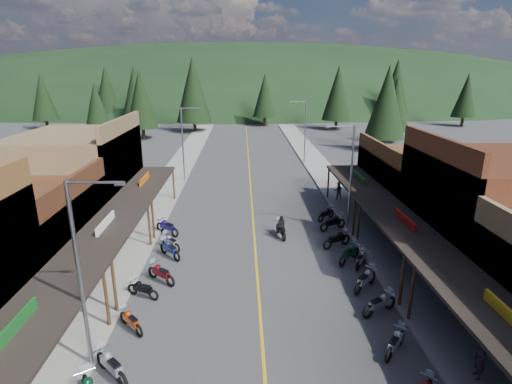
{
  "coord_description": "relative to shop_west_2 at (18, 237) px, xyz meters",
  "views": [
    {
      "loc": [
        -0.8,
        -19.86,
        11.78
      ],
      "look_at": [
        0.17,
        8.45,
        3.0
      ],
      "focal_mm": 28.0,
      "sensor_mm": 36.0,
      "label": 1
    }
  ],
  "objects": [
    {
      "name": "pedestrian_east_a",
      "position": [
        22.11,
        -9.01,
        -1.57
      ],
      "size": [
        0.48,
        0.65,
        1.64
      ],
      "primitive_type": "imported",
      "rotation": [
        0.0,
        0.0,
        -1.73
      ],
      "color": "#281F2F",
      "rests_on": "sidewalk_east"
    },
    {
      "name": "shop_west_2",
      "position": [
        0.0,
        0.0,
        0.0
      ],
      "size": [
        10.9,
        9.0,
        6.2
      ],
      "color": "#3F2111",
      "rests_on": "ground"
    },
    {
      "name": "bike_east_8",
      "position": [
        20.25,
        0.56,
        -1.98
      ],
      "size": [
        1.59,
        1.97,
        1.1
      ],
      "primitive_type": null,
      "rotation": [
        0.0,
        0.0,
        -0.57
      ],
      "color": "#A3A3A9",
      "rests_on": "ground"
    },
    {
      "name": "pine_8",
      "position": [
        -8.25,
        38.3,
        3.44
      ],
      "size": [
        4.48,
        4.48,
        10.0
      ],
      "color": "black",
      "rests_on": "ground"
    },
    {
      "name": "shop_west_3",
      "position": [
        -0.03,
        9.6,
        0.99
      ],
      "size": [
        10.9,
        10.2,
        8.2
      ],
      "color": "brown",
      "rests_on": "ground"
    },
    {
      "name": "bike_east_9",
      "position": [
        19.65,
        1.16,
        -1.88
      ],
      "size": [
        2.13,
        2.16,
        1.3
      ],
      "primitive_type": null,
      "rotation": [
        0.0,
        0.0,
        -0.77
      ],
      "color": "#0E4723",
      "rests_on": "ground"
    },
    {
      "name": "bike_east_5",
      "position": [
        19.45,
        -7.33,
        -1.95
      ],
      "size": [
        1.83,
        1.98,
        1.16
      ],
      "primitive_type": null,
      "rotation": [
        0.0,
        0.0,
        -0.71
      ],
      "color": "#ABABB0",
      "rests_on": "ground"
    },
    {
      "name": "pine_2",
      "position": [
        3.75,
        56.3,
        5.46
      ],
      "size": [
        6.72,
        6.72,
        14.0
      ],
      "color": "black",
      "rests_on": "ground"
    },
    {
      "name": "bike_west_5",
      "position": [
        7.69,
        -8.39,
        -1.89
      ],
      "size": [
        2.12,
        2.09,
        1.28
      ],
      "primitive_type": null,
      "rotation": [
        0.0,
        0.0,
        0.8
      ],
      "color": "gray",
      "rests_on": "ground"
    },
    {
      "name": "bike_east_12",
      "position": [
        19.69,
        8.59,
        -1.95
      ],
      "size": [
        1.94,
        1.93,
        1.17
      ],
      "primitive_type": null,
      "rotation": [
        0.0,
        0.0,
        -0.79
      ],
      "color": "black",
      "rests_on": "ground"
    },
    {
      "name": "bike_east_11",
      "position": [
        19.76,
        6.44,
        -1.89
      ],
      "size": [
        2.37,
        1.66,
        1.29
      ],
      "primitive_type": null,
      "rotation": [
        0.0,
        0.0,
        -1.12
      ],
      "color": "black",
      "rests_on": "ground"
    },
    {
      "name": "pine_0",
      "position": [
        -26.25,
        60.3,
        3.95
      ],
      "size": [
        5.04,
        5.04,
        11.0
      ],
      "color": "black",
      "rests_on": "ground"
    },
    {
      "name": "streetlight_2",
      "position": [
        20.71,
        6.3,
        1.93
      ],
      "size": [
        2.16,
        0.18,
        8.0
      ],
      "color": "gray",
      "rests_on": "ground"
    },
    {
      "name": "pine_11",
      "position": [
        33.75,
        36.3,
        4.65
      ],
      "size": [
        5.82,
        5.82,
        12.4
      ],
      "color": "black",
      "rests_on": "ground"
    },
    {
      "name": "rider_on_bike",
      "position": [
        15.7,
        5.25,
        -1.85
      ],
      "size": [
        1.12,
        2.34,
        1.71
      ],
      "rotation": [
        0.0,
        0.0,
        0.17
      ],
      "color": "black",
      "rests_on": "ground"
    },
    {
      "name": "pine_7",
      "position": [
        -18.25,
        74.3,
        4.7
      ],
      "size": [
        5.88,
        5.88,
        12.5
      ],
      "color": "black",
      "rests_on": "ground"
    },
    {
      "name": "ridge_hill",
      "position": [
        13.75,
        133.3,
        -2.53
      ],
      "size": [
        310.0,
        140.0,
        60.0
      ],
      "primitive_type": "ellipsoid",
      "color": "black",
      "rests_on": "ground"
    },
    {
      "name": "pine_3",
      "position": [
        17.75,
        64.3,
        3.95
      ],
      "size": [
        5.04,
        5.04,
        11.0
      ],
      "color": "black",
      "rests_on": "ground"
    },
    {
      "name": "pine_4",
      "position": [
        31.75,
        58.3,
        4.7
      ],
      "size": [
        5.88,
        5.88,
        12.5
      ],
      "color": "black",
      "rests_on": "ground"
    },
    {
      "name": "bike_west_7",
      "position": [
        7.54,
        -2.55,
        -1.97
      ],
      "size": [
        2.05,
        1.45,
        1.12
      ],
      "primitive_type": null,
      "rotation": [
        0.0,
        0.0,
        1.12
      ],
      "color": "black",
      "rests_on": "ground"
    },
    {
      "name": "shop_east_3",
      "position": [
        27.51,
        9.6,
        -0.0
      ],
      "size": [
        10.9,
        10.2,
        6.2
      ],
      "color": "#4C2D16",
      "rests_on": "ground"
    },
    {
      "name": "pine_9",
      "position": [
        37.75,
        43.3,
        3.85
      ],
      "size": [
        4.93,
        4.93,
        10.8
      ],
      "color": "black",
      "rests_on": "ground"
    },
    {
      "name": "pine_1",
      "position": [
        -10.25,
        68.3,
        4.7
      ],
      "size": [
        5.88,
        5.88,
        12.5
      ],
      "color": "black",
      "rests_on": "ground"
    },
    {
      "name": "streetlight_0",
      "position": [
        6.8,
        -7.7,
        1.93
      ],
      "size": [
        2.16,
        0.18,
        8.0
      ],
      "color": "gray",
      "rests_on": "ground"
    },
    {
      "name": "centerline",
      "position": [
        13.75,
        18.3,
        -2.53
      ],
      "size": [
        0.15,
        90.0,
        0.01
      ],
      "primitive_type": "cube",
      "color": "gold",
      "rests_on": "ground"
    },
    {
      "name": "bike_west_11",
      "position": [
        7.33,
        5.98,
        -1.87
      ],
      "size": [
        2.27,
        2.08,
        1.32
      ],
      "primitive_type": null,
      "rotation": [
        0.0,
        0.0,
        0.87
      ],
      "color": "navy",
      "rests_on": "ground"
    },
    {
      "name": "pedestrian_east_b",
      "position": [
        21.77,
        13.48,
        -1.55
      ],
      "size": [
        0.82,
        0.49,
        1.66
      ],
      "primitive_type": "imported",
      "rotation": [
        0.0,
        0.0,
        3.11
      ],
      "color": "#4D4230",
      "rests_on": "sidewalk_east"
    },
    {
      "name": "bike_east_7",
      "position": [
        19.7,
        -2.09,
        -1.88
      ],
      "size": [
        2.12,
        2.16,
        1.3
      ],
      "primitive_type": null,
      "rotation": [
        0.0,
        0.0,
        -0.77
      ],
      "color": "#A7A7AC",
      "rests_on": "ground"
    },
    {
      "name": "pine_6",
      "position": [
        59.75,
        62.3,
        3.95
      ],
      "size": [
        5.04,
        5.04,
        11.0
      ],
      "color": "black",
      "rests_on": "ground"
    },
    {
      "name": "pine_10",
      "position": [
        -4.25,
        48.3,
        4.25
      ],
      "size": [
        5.38,
        5.38,
        11.6
      ],
      "color": "black",
      "rests_on": "ground"
    },
    {
      "name": "bike_east_10",
      "position": [
        19.37,
        3.39,
        -1.88
      ],
      "size": [
        2.37,
        1.76,
        1.3
      ],
      "primitive_type": null,
      "rotation": [
        0.0,
        0.0,
        -1.07
      ],
      "color": "black",
      "rests_on": "ground"
    },
    {
      "name": "bike_west_9",
      "position": [
        8.18,
        2.19,
        -1.9
      ],
      "size": [
        2.02,
        2.16,
        1.27
      ],
      "primitive_type": null,
      "rotation": [
        0.0,
        0.0,
        0.72
      ],
      "color": "navy",
      "rests_on": "ground"
    },
    {
      "name": "streetlight_1",
      "position": [
        6.8,
        20.3,
        1.93
      ],
      "size": [
        2.16,
        0.18,
        8.0
      ],
      "color": "gray",
      "rests_on": "ground"
    },
    {
      "name": "shop_east_2",
      "position": [
        27.54,
        0.0,
        0.99
      ],
      "size": [
        10.9,
        9.0,
        8.2
      ],
      "color": "#562B19",
      "rests_on": "ground"
    },
    {
      "name": "pine_5",
      "position": [
        47.75,
        70.3,
        5.46
      ],
      "size": [
        6.72,
        6.72,
        14.0
      ],
      "color": "black",
      "rests_on": "ground"
    },
    {
      "name": "bike_west_10",
      "position": [
        8.02,
        3.44,
        -1.95
      ],
      "size": [
        1.87,
        1.95,
        1.16
      ],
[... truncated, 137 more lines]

